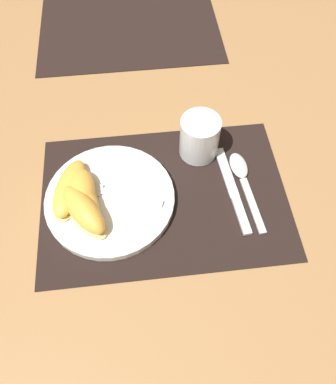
% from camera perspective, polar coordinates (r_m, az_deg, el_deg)
% --- Properties ---
extents(ground_plane, '(3.00, 3.00, 0.00)m').
position_cam_1_polar(ground_plane, '(0.73, -0.58, -0.75)').
color(ground_plane, '#A37547').
extents(placemat, '(0.48, 0.32, 0.00)m').
position_cam_1_polar(placemat, '(0.73, -0.58, -0.67)').
color(placemat, black).
rests_on(placemat, ground_plane).
extents(placemat_far, '(0.48, 0.32, 0.00)m').
position_cam_1_polar(placemat_far, '(1.10, -5.86, 23.45)').
color(placemat_far, black).
rests_on(placemat_far, ground_plane).
extents(plate, '(0.25, 0.25, 0.02)m').
position_cam_1_polar(plate, '(0.72, -8.82, -0.90)').
color(plate, white).
rests_on(plate, placemat).
extents(juice_glass, '(0.08, 0.08, 0.09)m').
position_cam_1_polar(juice_glass, '(0.76, 4.78, 8.03)').
color(juice_glass, silver).
rests_on(juice_glass, placemat).
extents(knife, '(0.04, 0.20, 0.01)m').
position_cam_1_polar(knife, '(0.74, 9.87, 0.13)').
color(knife, silver).
rests_on(knife, placemat).
extents(spoon, '(0.04, 0.19, 0.01)m').
position_cam_1_polar(spoon, '(0.76, 11.23, 2.48)').
color(spoon, silver).
rests_on(spoon, placemat).
extents(fork, '(0.19, 0.09, 0.00)m').
position_cam_1_polar(fork, '(0.72, -9.47, 0.01)').
color(fork, silver).
rests_on(fork, plate).
extents(citrus_wedge_0, '(0.09, 0.14, 0.03)m').
position_cam_1_polar(citrus_wedge_0, '(0.73, -14.73, 0.48)').
color(citrus_wedge_0, '#F4DB84').
rests_on(citrus_wedge_0, plate).
extents(citrus_wedge_1, '(0.06, 0.12, 0.04)m').
position_cam_1_polar(citrus_wedge_1, '(0.71, -13.06, -0.48)').
color(citrus_wedge_1, '#F4DB84').
rests_on(citrus_wedge_1, plate).
extents(citrus_wedge_2, '(0.09, 0.11, 0.04)m').
position_cam_1_polar(citrus_wedge_2, '(0.70, -12.78, -1.53)').
color(citrus_wedge_2, '#F4DB84').
rests_on(citrus_wedge_2, plate).
extents(citrus_wedge_3, '(0.11, 0.13, 0.05)m').
position_cam_1_polar(citrus_wedge_3, '(0.69, -12.72, -2.74)').
color(citrus_wedge_3, '#F4DB84').
rests_on(citrus_wedge_3, plate).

